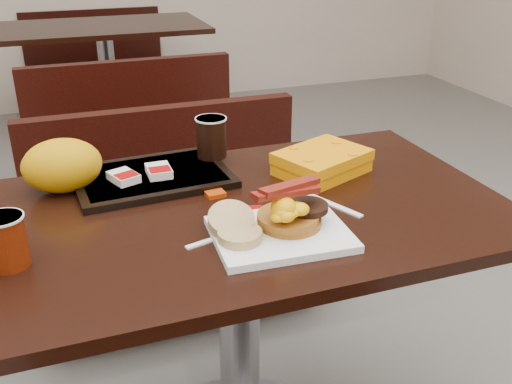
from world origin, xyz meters
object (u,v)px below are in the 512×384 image
object	(u,v)px
bench_far_s	(126,122)
platter	(280,234)
pancake_stack	(289,219)
tray	(152,177)
table_near	(240,343)
bench_far_n	(98,65)
coffee_cup_near	(6,241)
clamshell	(322,162)
hashbrown_sleeve_left	(124,177)
coffee_cup_far	(211,137)
knife	(330,204)
fork	(207,241)
hashbrown_sleeve_right	(159,171)
bench_near_n	(177,223)
table_far	(109,86)
paper_bag	(62,165)

from	to	relation	value
bench_far_s	platter	world-z (taller)	platter
pancake_stack	tray	world-z (taller)	pancake_stack
table_near	tray	world-z (taller)	tray
bench_far_n	coffee_cup_near	xyz separation A→B (m)	(-0.47, -3.38, 0.44)
bench_far_s	pancake_stack	size ratio (longest dim) A/B	7.67
coffee_cup_near	clamshell	xyz separation A→B (m)	(0.73, 0.20, -0.02)
bench_far_s	hashbrown_sleeve_left	size ratio (longest dim) A/B	13.67
table_near	coffee_cup_far	size ratio (longest dim) A/B	11.46
table_near	tray	bearing A→B (deg)	124.18
pancake_stack	bench_far_n	bearing A→B (deg)	91.13
bench_far_n	hashbrown_sleeve_left	distance (m)	3.14
bench_far_s	knife	world-z (taller)	knife
platter	fork	bearing A→B (deg)	170.92
table_near	hashbrown_sleeve_right	distance (m)	0.47
tray	coffee_cup_far	size ratio (longest dim) A/B	3.52
bench_near_n	coffee_cup_far	distance (m)	0.62
platter	tray	size ratio (longest dim) A/B	0.73
hashbrown_sleeve_right	clamshell	bearing A→B (deg)	-11.83
table_far	bench_near_n	bearing A→B (deg)	-90.00
fork	tray	size ratio (longest dim) A/B	0.36
clamshell	paper_bag	distance (m)	0.62
bench_far_n	paper_bag	distance (m)	3.12
table_near	bench_near_n	xyz separation A→B (m)	(0.00, 0.70, -0.02)
bench_near_n	hashbrown_sleeve_right	size ratio (longest dim) A/B	13.22
table_far	bench_far_s	bearing A→B (deg)	-90.00
knife	coffee_cup_far	distance (m)	0.38
platter	bench_far_s	bearing A→B (deg)	94.34
bench_near_n	platter	xyz separation A→B (m)	(0.04, -0.85, 0.40)
platter	tray	xyz separation A→B (m)	(-0.19, 0.37, 0.00)
fork	paper_bag	xyz separation A→B (m)	(-0.25, 0.35, 0.06)
fork	tray	world-z (taller)	tray
knife	paper_bag	world-z (taller)	paper_bag
platter	knife	size ratio (longest dim) A/B	1.53
table_near	paper_bag	bearing A→B (deg)	146.96
hashbrown_sleeve_right	table_near	bearing A→B (deg)	-56.66
coffee_cup_far	bench_near_n	bearing A→B (deg)	92.88
bench_near_n	hashbrown_sleeve_right	distance (m)	0.66
knife	clamshell	world-z (taller)	clamshell
bench_far_s	clamshell	world-z (taller)	clamshell
tray	paper_bag	xyz separation A→B (m)	(-0.20, 0.01, 0.05)
bench_far_n	clamshell	size ratio (longest dim) A/B	4.68
pancake_stack	tray	bearing A→B (deg)	121.52
coffee_cup_far	paper_bag	bearing A→B (deg)	-172.44
hashbrown_sleeve_left	hashbrown_sleeve_right	bearing A→B (deg)	-16.33
bench_far_s	hashbrown_sleeve_right	xyz separation A→B (m)	(-0.13, -1.70, 0.42)
platter	pancake_stack	xyz separation A→B (m)	(0.03, 0.02, 0.02)
knife	fork	bearing A→B (deg)	-100.62
fork	hashbrown_sleeve_right	size ratio (longest dim) A/B	1.73
hashbrown_sleeve_right	paper_bag	distance (m)	0.22
platter	paper_bag	xyz separation A→B (m)	(-0.39, 0.38, 0.06)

